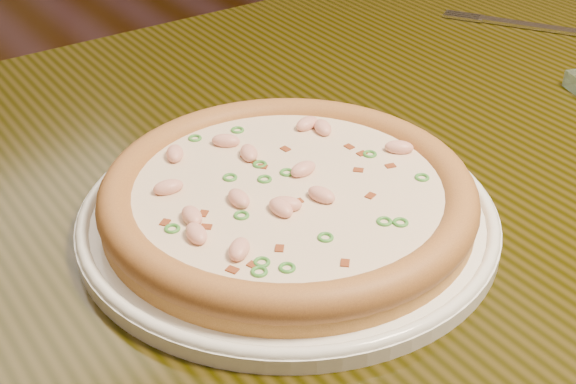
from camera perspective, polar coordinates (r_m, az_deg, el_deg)
hero_table at (r=0.79m, az=5.16°, el=-3.58°), size 1.20×0.80×0.75m
plate at (r=0.63m, az=0.00°, el=-1.62°), size 0.33×0.33×0.02m
pizza at (r=0.62m, az=-0.02°, el=-0.22°), size 0.29×0.29×0.03m
fork at (r=1.06m, az=16.08°, el=11.41°), size 0.11×0.16×0.00m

